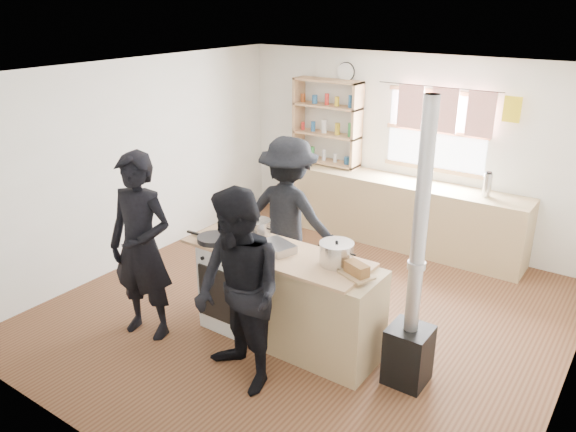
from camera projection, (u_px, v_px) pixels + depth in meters
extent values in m
cube|color=brown|center=(306.00, 312.00, 6.02)|extent=(5.00, 5.00, 0.01)
cube|color=tan|center=(397.00, 212.00, 7.55)|extent=(3.40, 0.55, 0.90)
cube|color=tan|center=(326.00, 161.00, 8.10)|extent=(1.00, 0.28, 0.03)
cube|color=tan|center=(327.00, 134.00, 7.96)|extent=(1.00, 0.28, 0.03)
cube|color=tan|center=(327.00, 106.00, 7.81)|extent=(1.00, 0.28, 0.03)
cube|color=tan|center=(328.00, 80.00, 7.69)|extent=(1.00, 0.28, 0.03)
cube|color=tan|center=(299.00, 119.00, 8.15)|extent=(0.04, 0.28, 1.20)
cube|color=tan|center=(357.00, 127.00, 7.64)|extent=(0.04, 0.28, 1.20)
cylinder|color=silver|center=(487.00, 185.00, 6.73)|extent=(0.10, 0.10, 0.29)
cube|color=white|center=(240.00, 283.00, 5.67)|extent=(0.60, 0.60, 0.90)
cube|color=tan|center=(315.00, 310.00, 5.19)|extent=(1.20, 0.60, 0.90)
cube|color=tan|center=(276.00, 252.00, 5.26)|extent=(1.84, 0.64, 0.03)
cylinder|color=black|center=(214.00, 239.00, 5.46)|extent=(0.34, 0.34, 0.05)
cylinder|color=#346021|center=(214.00, 237.00, 5.46)|extent=(0.29, 0.29, 0.02)
cube|color=silver|center=(277.00, 247.00, 5.25)|extent=(0.39, 0.32, 0.08)
cube|color=brown|center=(277.00, 245.00, 5.24)|extent=(0.33, 0.28, 0.02)
cylinder|color=#B0B0B3|center=(258.00, 229.00, 5.54)|extent=(0.24, 0.24, 0.17)
cylinder|color=#B0B0B3|center=(258.00, 221.00, 5.51)|extent=(0.25, 0.25, 0.01)
sphere|color=black|center=(258.00, 219.00, 5.50)|extent=(0.03, 0.03, 0.03)
cylinder|color=silver|center=(336.00, 254.00, 4.97)|extent=(0.30, 0.30, 0.19)
cylinder|color=silver|center=(337.00, 243.00, 4.93)|extent=(0.31, 0.31, 0.01)
sphere|color=black|center=(337.00, 242.00, 4.93)|extent=(0.03, 0.03, 0.03)
cube|color=tan|center=(356.00, 275.00, 4.78)|extent=(0.33, 0.29, 0.02)
cube|color=olive|center=(357.00, 269.00, 4.76)|extent=(0.24, 0.18, 0.10)
cube|color=black|center=(408.00, 355.00, 4.85)|extent=(0.35, 0.35, 0.53)
cylinder|color=#ADADB2|center=(421.00, 221.00, 4.40)|extent=(0.12, 0.12, 1.97)
imported|color=black|center=(141.00, 247.00, 5.34)|extent=(0.76, 0.58, 1.86)
imported|color=black|center=(239.00, 293.00, 4.61)|extent=(1.03, 0.92, 1.77)
imported|color=black|center=(289.00, 216.00, 6.21)|extent=(1.20, 0.75, 1.78)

